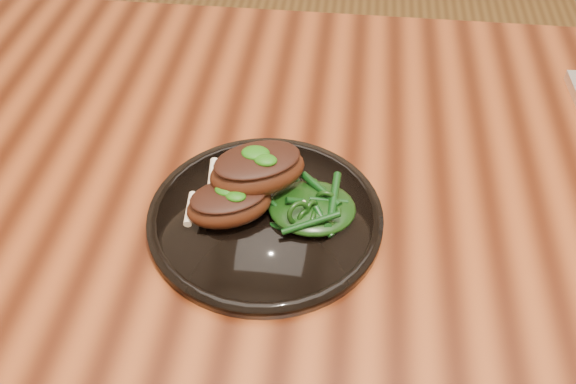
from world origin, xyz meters
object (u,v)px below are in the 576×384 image
object	(u,v)px
lamb_chop_front	(229,203)
plate	(265,217)
greens_heap	(312,204)
desk	(431,226)

from	to	relation	value
lamb_chop_front	plate	bearing A→B (deg)	13.89
plate	greens_heap	size ratio (longest dim) A/B	2.71
lamb_chop_front	greens_heap	world-z (taller)	lamb_chop_front
desk	plate	world-z (taller)	plate
lamb_chop_front	desk	bearing A→B (deg)	22.84
lamb_chop_front	greens_heap	xyz separation A→B (m)	(0.09, 0.01, -0.00)
plate	desk	bearing A→B (deg)	24.42
plate	greens_heap	xyz separation A→B (m)	(0.05, 0.00, 0.02)
desk	plate	size ratio (longest dim) A/B	5.94
plate	greens_heap	bearing A→B (deg)	5.19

